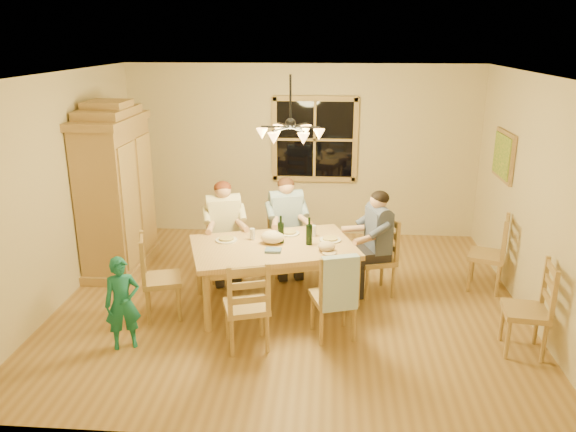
# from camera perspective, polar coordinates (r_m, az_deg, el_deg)

# --- Properties ---
(floor) EXTENTS (5.50, 5.50, 0.00)m
(floor) POSITION_cam_1_polar(r_m,az_deg,el_deg) (6.97, 0.22, -8.54)
(floor) COLOR olive
(floor) RESTS_ON ground
(ceiling) EXTENTS (5.50, 5.00, 0.02)m
(ceiling) POSITION_cam_1_polar(r_m,az_deg,el_deg) (6.25, 0.25, 14.20)
(ceiling) COLOR white
(ceiling) RESTS_ON wall_back
(wall_back) EXTENTS (5.50, 0.02, 2.70)m
(wall_back) POSITION_cam_1_polar(r_m,az_deg,el_deg) (8.91, 1.42, 6.56)
(wall_back) COLOR beige
(wall_back) RESTS_ON floor
(wall_left) EXTENTS (0.02, 5.00, 2.70)m
(wall_left) POSITION_cam_1_polar(r_m,az_deg,el_deg) (7.22, -22.12, 2.50)
(wall_left) COLOR beige
(wall_left) RESTS_ON floor
(wall_right) EXTENTS (0.02, 5.00, 2.70)m
(wall_right) POSITION_cam_1_polar(r_m,az_deg,el_deg) (6.86, 23.81, 1.54)
(wall_right) COLOR beige
(wall_right) RESTS_ON floor
(window) EXTENTS (1.30, 0.06, 1.30)m
(window) POSITION_cam_1_polar(r_m,az_deg,el_deg) (8.83, 2.73, 7.77)
(window) COLOR black
(window) RESTS_ON wall_back
(painting) EXTENTS (0.06, 0.78, 0.64)m
(painting) POSITION_cam_1_polar(r_m,az_deg,el_deg) (7.90, 21.05, 5.75)
(painting) COLOR olive
(painting) RESTS_ON wall_right
(chandelier) EXTENTS (0.77, 0.68, 0.71)m
(chandelier) POSITION_cam_1_polar(r_m,az_deg,el_deg) (6.32, 0.25, 8.56)
(chandelier) COLOR black
(chandelier) RESTS_ON ceiling
(armoire) EXTENTS (0.66, 1.40, 2.30)m
(armoire) POSITION_cam_1_polar(r_m,az_deg,el_deg) (7.93, -17.02, 2.16)
(armoire) COLOR olive
(armoire) RESTS_ON floor
(dining_table) EXTENTS (2.13, 1.66, 0.76)m
(dining_table) POSITION_cam_1_polar(r_m,az_deg,el_deg) (6.62, -1.52, -3.76)
(dining_table) COLOR #AE854D
(dining_table) RESTS_ON floor
(chair_far_left) EXTENTS (0.55, 0.53, 0.99)m
(chair_far_left) POSITION_cam_1_polar(r_m,az_deg,el_deg) (7.49, -6.40, -4.16)
(chair_far_left) COLOR #A48348
(chair_far_left) RESTS_ON floor
(chair_far_right) EXTENTS (0.55, 0.53, 0.99)m
(chair_far_right) POSITION_cam_1_polar(r_m,az_deg,el_deg) (7.63, -0.19, -3.64)
(chair_far_right) COLOR #A48348
(chair_far_right) RESTS_ON floor
(chair_near_left) EXTENTS (0.55, 0.53, 0.99)m
(chair_near_left) POSITION_cam_1_polar(r_m,az_deg,el_deg) (5.91, -4.21, -10.46)
(chair_near_left) COLOR #A48348
(chair_near_left) RESTS_ON floor
(chair_near_right) EXTENTS (0.55, 0.53, 0.99)m
(chair_near_right) POSITION_cam_1_polar(r_m,az_deg,el_deg) (6.10, 4.60, -9.49)
(chair_near_right) COLOR #A48348
(chair_near_right) RESTS_ON floor
(chair_end_left) EXTENTS (0.53, 0.55, 0.99)m
(chair_end_left) POSITION_cam_1_polar(r_m,az_deg,el_deg) (6.65, -12.60, -7.50)
(chair_end_left) COLOR #A48348
(chair_end_left) RESTS_ON floor
(chair_end_right) EXTENTS (0.53, 0.55, 0.99)m
(chair_end_right) POSITION_cam_1_polar(r_m,az_deg,el_deg) (7.11, 8.83, -5.51)
(chair_end_right) COLOR #A48348
(chair_end_right) RESTS_ON floor
(adult_woman) EXTENTS (0.49, 0.52, 0.87)m
(adult_woman) POSITION_cam_1_polar(r_m,az_deg,el_deg) (7.31, -6.54, -0.25)
(adult_woman) COLOR beige
(adult_woman) RESTS_ON floor
(adult_plaid_man) EXTENTS (0.49, 0.52, 0.87)m
(adult_plaid_man) POSITION_cam_1_polar(r_m,az_deg,el_deg) (7.44, -0.19, 0.21)
(adult_plaid_man) COLOR #335F8C
(adult_plaid_man) RESTS_ON floor
(adult_slate_man) EXTENTS (0.52, 0.49, 0.87)m
(adult_slate_man) POSITION_cam_1_polar(r_m,az_deg,el_deg) (6.92, 9.04, -1.42)
(adult_slate_man) COLOR #465071
(adult_slate_man) RESTS_ON floor
(towel) EXTENTS (0.39, 0.21, 0.58)m
(towel) POSITION_cam_1_polar(r_m,az_deg,el_deg) (5.77, 5.27, -6.83)
(towel) COLOR #B0CEEF
(towel) RESTS_ON chair_near_right
(wine_bottle_a) EXTENTS (0.08, 0.08, 0.33)m
(wine_bottle_a) POSITION_cam_1_polar(r_m,az_deg,el_deg) (6.61, -0.73, -1.35)
(wine_bottle_a) COLOR black
(wine_bottle_a) RESTS_ON dining_table
(wine_bottle_b) EXTENTS (0.08, 0.08, 0.33)m
(wine_bottle_b) POSITION_cam_1_polar(r_m,az_deg,el_deg) (6.55, 2.16, -1.54)
(wine_bottle_b) COLOR black
(wine_bottle_b) RESTS_ON dining_table
(plate_woman) EXTENTS (0.26, 0.26, 0.02)m
(plate_woman) POSITION_cam_1_polar(r_m,az_deg,el_deg) (6.75, -6.28, -2.45)
(plate_woman) COLOR white
(plate_woman) RESTS_ON dining_table
(plate_plaid) EXTENTS (0.26, 0.26, 0.02)m
(plate_plaid) POSITION_cam_1_polar(r_m,az_deg,el_deg) (6.93, 0.11, -1.77)
(plate_plaid) COLOR white
(plate_plaid) RESTS_ON dining_table
(plate_slate) EXTENTS (0.26, 0.26, 0.02)m
(plate_slate) POSITION_cam_1_polar(r_m,az_deg,el_deg) (6.73, 4.31, -2.44)
(plate_slate) COLOR white
(plate_slate) RESTS_ON dining_table
(wine_glass_a) EXTENTS (0.06, 0.06, 0.14)m
(wine_glass_a) POSITION_cam_1_polar(r_m,az_deg,el_deg) (6.74, -3.64, -1.85)
(wine_glass_a) COLOR silver
(wine_glass_a) RESTS_ON dining_table
(wine_glass_b) EXTENTS (0.06, 0.06, 0.14)m
(wine_glass_b) POSITION_cam_1_polar(r_m,az_deg,el_deg) (6.85, 2.61, -1.51)
(wine_glass_b) COLOR silver
(wine_glass_b) RESTS_ON dining_table
(cap) EXTENTS (0.20, 0.20, 0.11)m
(cap) POSITION_cam_1_polar(r_m,az_deg,el_deg) (6.40, 3.92, -3.09)
(cap) COLOR tan
(cap) RESTS_ON dining_table
(napkin) EXTENTS (0.21, 0.19, 0.03)m
(napkin) POSITION_cam_1_polar(r_m,az_deg,el_deg) (6.38, -1.52, -3.51)
(napkin) COLOR slate
(napkin) RESTS_ON dining_table
(cloth_bundle) EXTENTS (0.28, 0.22, 0.15)m
(cloth_bundle) POSITION_cam_1_polar(r_m,az_deg,el_deg) (6.62, -1.58, -2.14)
(cloth_bundle) COLOR beige
(cloth_bundle) RESTS_ON dining_table
(child) EXTENTS (0.43, 0.36, 0.99)m
(child) POSITION_cam_1_polar(r_m,az_deg,el_deg) (6.04, -16.46, -8.50)
(child) COLOR #186F65
(child) RESTS_ON floor
(chair_spare_front) EXTENTS (0.47, 0.49, 0.99)m
(chair_spare_front) POSITION_cam_1_polar(r_m,az_deg,el_deg) (6.28, 22.80, -10.14)
(chair_spare_front) COLOR #A48348
(chair_spare_front) RESTS_ON floor
(chair_spare_back) EXTENTS (0.54, 0.56, 0.99)m
(chair_spare_back) POSITION_cam_1_polar(r_m,az_deg,el_deg) (7.58, 19.41, -4.85)
(chair_spare_back) COLOR #A48348
(chair_spare_back) RESTS_ON floor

